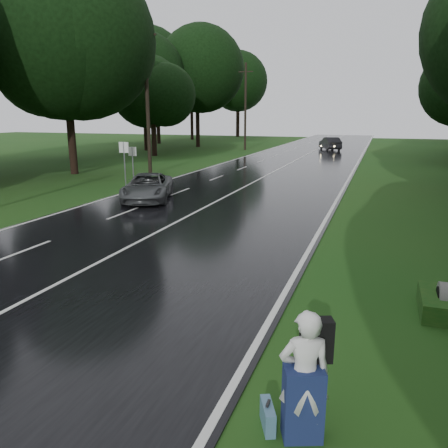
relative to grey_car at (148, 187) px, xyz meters
The scene contains 14 objects.
ground 11.76m from the grey_car, 72.55° to the right, with size 160.00×160.00×0.00m, color #1E4313.
road 9.51m from the grey_car, 68.22° to the left, with size 12.00×140.00×0.04m, color black.
lane_center 9.51m from the grey_car, 68.22° to the left, with size 0.12×140.00×0.01m, color silver.
grey_car is the anchor object (origin of this frame).
far_car 37.15m from the grey_car, 82.02° to the left, with size 1.66×4.77×1.57m, color black.
hitchhiker 17.97m from the grey_car, 53.88° to the right, with size 0.82×0.79×1.93m.
suitcase 17.67m from the grey_car, 55.17° to the right, with size 0.15×0.51×0.36m, color #446C85.
utility_pole_mid 10.49m from the grey_car, 118.41° to the left, with size 1.80×0.28×10.85m, color black, non-canonical shape.
utility_pole_far 33.89m from the grey_car, 98.45° to the left, with size 1.80×0.28×10.43m, color black, non-canonical shape.
road_sign_a 5.28m from the grey_car, 134.67° to the left, with size 0.66×0.10×2.74m, color white, non-canonical shape.
road_sign_b 6.00m from the grey_car, 128.16° to the left, with size 0.57×0.10×2.37m, color white, non-canonical shape.
tree_left_d 12.89m from the grey_car, 144.62° to the left, with size 10.19×10.19×15.92m, color black, non-canonical shape.
tree_left_e 25.67m from the grey_car, 117.76° to the left, with size 7.41×7.41×11.57m, color black, non-canonical shape.
tree_left_f 38.68m from the grey_car, 109.16° to the left, with size 11.35×11.35×17.73m, color black, non-canonical shape.
Camera 1 is at (7.80, -8.60, 4.40)m, focal length 34.98 mm.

